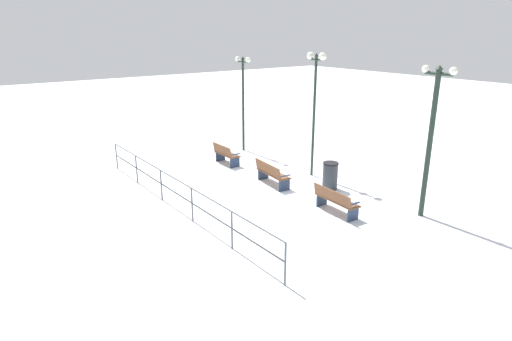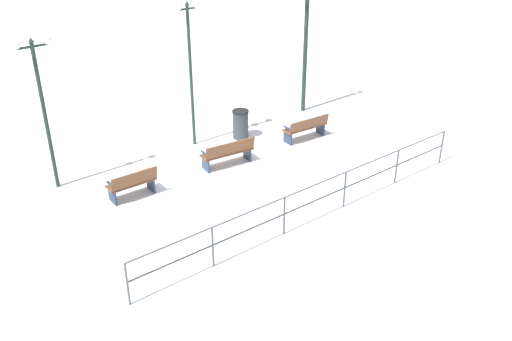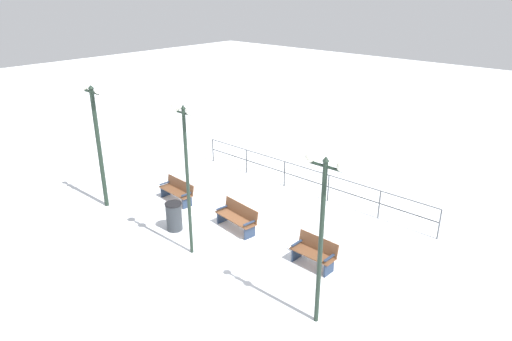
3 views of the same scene
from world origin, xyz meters
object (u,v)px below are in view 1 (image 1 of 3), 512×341
at_px(lamppost_far, 243,88).
at_px(trash_bin, 330,176).
at_px(bench_second, 272,173).
at_px(lamppost_near, 432,128).
at_px(bench_third, 226,154).
at_px(bench_nearest, 335,200).
at_px(lamppost_middle, 315,87).

relative_size(lamppost_far, trash_bin, 4.38).
bearing_deg(bench_second, lamppost_near, -61.01).
xyz_separation_m(lamppost_near, lamppost_far, (0.00, 9.60, 0.16)).
height_order(bench_second, trash_bin, trash_bin).
bearing_deg(bench_second, bench_third, 95.77).
xyz_separation_m(bench_second, bench_third, (0.06, 3.21, -0.01)).
height_order(bench_second, bench_third, bench_second).
bearing_deg(bench_nearest, lamppost_far, 79.31).
distance_m(bench_third, trash_bin, 4.98).
height_order(bench_second, lamppost_far, lamppost_far).
relative_size(bench_nearest, bench_second, 0.96).
height_order(lamppost_near, lamppost_middle, lamppost_middle).
relative_size(lamppost_near, trash_bin, 4.59).
bearing_deg(lamppost_far, bench_third, -143.39).
xyz_separation_m(lamppost_near, lamppost_middle, (0.00, 4.90, 0.68)).
distance_m(bench_nearest, lamppost_near, 3.54).
bearing_deg(lamppost_far, bench_second, -113.30).
bearing_deg(bench_third, bench_second, -89.96).
distance_m(bench_nearest, bench_second, 3.23).
relative_size(lamppost_middle, lamppost_far, 1.08).
relative_size(lamppost_middle, trash_bin, 4.75).
distance_m(bench_second, lamppost_far, 5.64).
bearing_deg(lamppost_far, trash_bin, -95.06).
distance_m(bench_second, trash_bin, 2.14).
bearing_deg(bench_third, trash_bin, -72.61).
bearing_deg(lamppost_far, lamppost_near, -90.00).
xyz_separation_m(bench_second, lamppost_near, (2.00, -4.94, 2.32)).
bearing_deg(lamppost_near, trash_bin, 99.27).
distance_m(bench_nearest, trash_bin, 2.22).
xyz_separation_m(bench_nearest, bench_third, (0.09, 6.44, 0.00)).
xyz_separation_m(bench_nearest, bench_second, (0.03, 3.23, 0.02)).
bearing_deg(lamppost_near, bench_third, 103.38).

